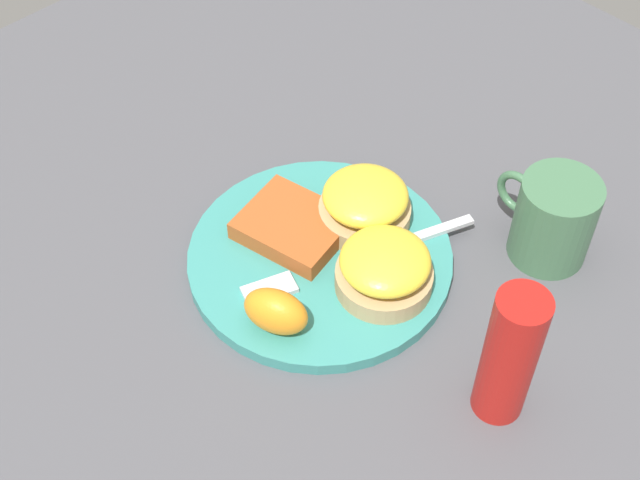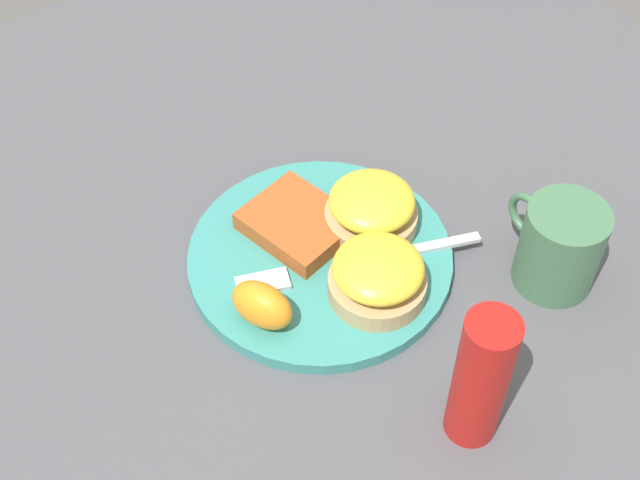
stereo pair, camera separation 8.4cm
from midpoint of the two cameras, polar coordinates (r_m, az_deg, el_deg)
ground_plane at (r=0.86m, az=-2.77°, el=-1.64°), size 1.10×1.10×0.00m
plate at (r=0.86m, az=-2.79°, el=-1.34°), size 0.25×0.25×0.01m
sandwich_benedict_left at (r=0.81m, az=1.21°, el=-2.04°), size 0.09×0.09×0.05m
sandwich_benedict_right at (r=0.86m, az=-0.04°, el=2.30°), size 0.09×0.09×0.05m
hashbrown_patty at (r=0.86m, az=-4.65°, el=0.64°), size 0.11×0.10×0.02m
orange_wedge at (r=0.79m, az=-5.90°, el=-4.75°), size 0.07×0.06×0.04m
fork at (r=0.84m, az=-1.22°, el=-1.58°), size 0.10×0.23×0.00m
cup at (r=0.86m, az=12.02°, el=1.16°), size 0.11×0.08×0.09m
condiment_bottle at (r=0.72m, az=8.60°, el=-7.76°), size 0.04×0.04×0.14m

